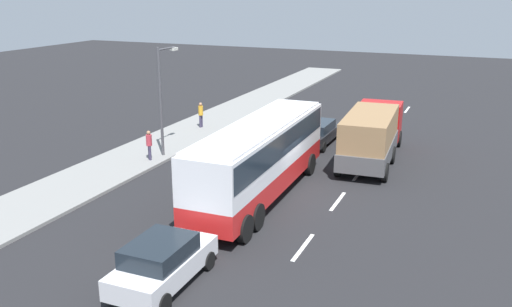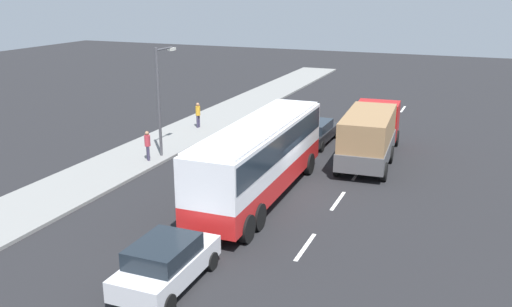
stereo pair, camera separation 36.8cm
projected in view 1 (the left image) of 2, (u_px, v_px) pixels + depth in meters
The scene contains 10 objects.
ground_plane at pixel (282, 192), 25.75m from camera, with size 120.00×120.00×0.00m, color black.
sidewalk_curb at pixel (116, 166), 29.32m from camera, with size 80.00×4.00×0.15m, color gray.
lane_centreline at pixel (342, 196), 25.33m from camera, with size 40.63×0.16×0.01m.
coach_bus at pixel (260, 152), 24.47m from camera, with size 11.37×2.77×3.55m.
cargo_truck at pixel (372, 133), 30.08m from camera, with size 8.62×3.09×2.90m.
car_black_sedan at pixel (318, 132), 33.57m from camera, with size 4.68×1.98×1.45m.
car_silver_hatch at pixel (162, 262), 17.51m from camera, with size 4.18×1.98×1.60m.
pedestrian_near_curb at pixel (201, 113), 36.94m from camera, with size 0.32×0.32×1.71m.
pedestrian_at_crossing at pixel (149, 143), 29.90m from camera, with size 0.32×0.32×1.65m.
street_lamp at pixel (162, 92), 30.22m from camera, with size 1.97×0.24×6.06m.
Camera 1 is at (-22.63, -8.36, 9.27)m, focal length 38.23 mm.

